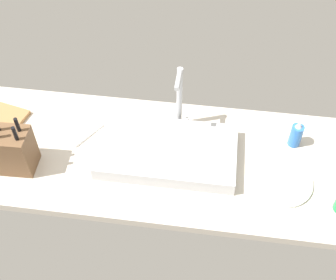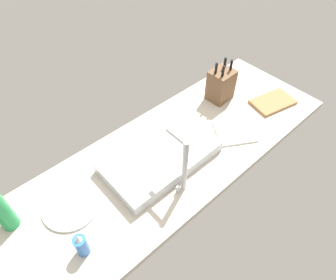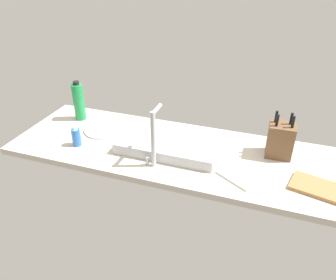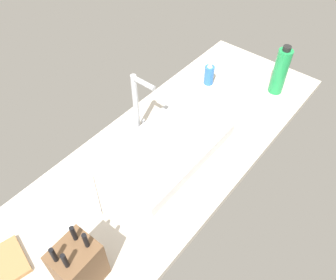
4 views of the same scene
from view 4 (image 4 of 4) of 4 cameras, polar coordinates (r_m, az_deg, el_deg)
countertop_slab at (r=144.16cm, az=-1.43°, el=-3.80°), size 188.51×62.67×3.50cm
sink_basin at (r=143.02cm, az=-0.36°, el=-1.38°), size 54.49×31.29×5.97cm
faucet at (r=142.57cm, az=-5.11°, el=6.32°), size 5.50×11.87×30.43cm
knife_block at (r=112.85cm, az=-14.73°, el=-19.50°), size 13.69×12.01×24.62cm
soap_bottle at (r=177.76cm, az=6.88°, el=10.84°), size 4.97×4.97×12.89cm
water_bottle at (r=176.07cm, az=18.24°, el=10.87°), size 6.93×6.93×25.68cm
dinner_plate at (r=169.20cm, az=11.33°, el=5.80°), size 24.32×24.32×1.20cm
dish_towel at (r=135.04cm, az=-15.80°, el=-9.95°), size 25.74×25.16×1.20cm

